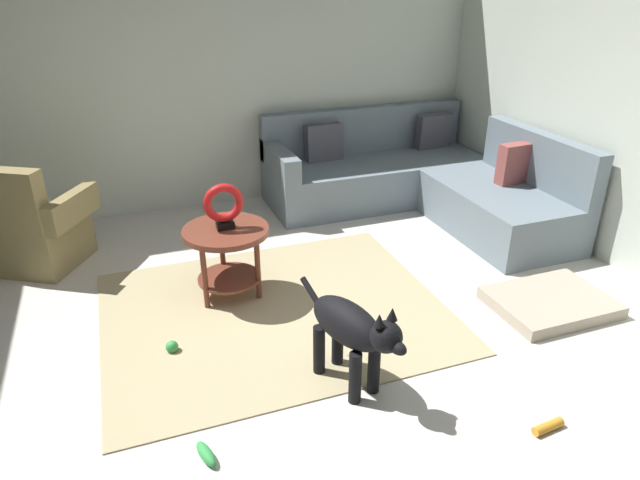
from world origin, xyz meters
TOP-DOWN VIEW (x-y plane):
  - ground_plane at (0.00, 0.00)m, footprint 6.00×6.00m
  - wall_back at (0.00, 2.94)m, footprint 6.00×0.12m
  - area_rug at (0.15, 0.70)m, footprint 2.30×1.90m
  - sectional_couch at (1.99, 2.01)m, footprint 2.20×2.25m
  - armchair at (-1.43, 2.00)m, footprint 0.99×0.92m
  - side_table at (-0.09, 1.02)m, footprint 0.60×0.60m
  - torus_sculpture at (-0.09, 1.02)m, footprint 0.28×0.08m
  - dog_bed_mat at (1.98, 0.08)m, footprint 0.80×0.60m
  - dog at (0.34, -0.19)m, footprint 0.37×0.82m
  - dog_toy_ball at (-0.57, 0.48)m, footprint 0.08×0.08m
  - dog_toy_rope at (1.16, -0.87)m, footprint 0.19×0.07m
  - dog_toy_bone at (-0.52, -0.44)m, footprint 0.10×0.19m

SIDE VIEW (x-z plane):
  - ground_plane at x=0.00m, z-range -0.10..0.00m
  - area_rug at x=0.15m, z-range 0.00..0.01m
  - dog_toy_rope at x=1.16m, z-range 0.00..0.05m
  - dog_toy_bone at x=-0.52m, z-range 0.00..0.06m
  - dog_toy_ball at x=-0.57m, z-range 0.00..0.08m
  - dog_bed_mat at x=1.98m, z-range 0.00..0.09m
  - sectional_couch at x=1.99m, z-range -0.15..0.73m
  - armchair at x=-1.43m, z-range -0.12..0.76m
  - dog at x=0.34m, z-range 0.06..0.69m
  - side_table at x=-0.09m, z-range 0.15..0.69m
  - torus_sculpture at x=-0.09m, z-range 0.55..0.87m
  - wall_back at x=0.00m, z-range 0.00..2.70m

